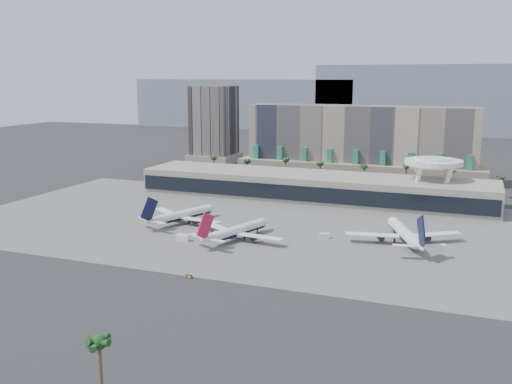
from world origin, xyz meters
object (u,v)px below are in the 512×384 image
(taxiway_sign, at_px, (189,276))
(airliner_right, at_px, (405,233))
(airliner_left, at_px, (182,215))
(airliner_centre, at_px, (237,231))
(service_vehicle_b, at_px, (325,236))
(service_vehicle_a, at_px, (183,238))

(taxiway_sign, bearing_deg, airliner_right, 53.88)
(airliner_left, bearing_deg, airliner_centre, -3.91)
(airliner_centre, distance_m, service_vehicle_b, 32.31)
(airliner_right, xyz_separation_m, taxiway_sign, (-54.89, -59.30, -3.29))
(taxiway_sign, bearing_deg, service_vehicle_b, 71.06)
(airliner_left, relative_size, service_vehicle_b, 10.37)
(airliner_centre, relative_size, service_vehicle_a, 7.79)
(airliner_centre, distance_m, airliner_right, 60.02)
(service_vehicle_a, bearing_deg, taxiway_sign, -63.40)
(airliner_right, height_order, taxiway_sign, airliner_right)
(airliner_left, xyz_separation_m, service_vehicle_b, (59.30, -0.70, -2.49))
(airliner_left, distance_m, taxiway_sign, 65.17)
(airliner_centre, relative_size, taxiway_sign, 17.48)
(airliner_centre, xyz_separation_m, airliner_right, (57.58, 16.94, 0.38))
(airliner_left, height_order, service_vehicle_b, airliner_left)
(airliner_right, distance_m, service_vehicle_a, 79.42)
(service_vehicle_a, distance_m, taxiway_sign, 39.30)
(airliner_centre, bearing_deg, taxiway_sign, -67.82)
(airliner_right, distance_m, taxiway_sign, 80.87)
(service_vehicle_a, relative_size, service_vehicle_b, 1.34)
(taxiway_sign, bearing_deg, service_vehicle_a, 127.68)
(airliner_centre, bearing_deg, airliner_left, 173.52)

